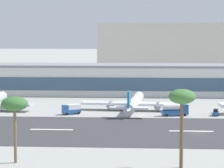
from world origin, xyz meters
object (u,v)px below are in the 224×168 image
object	(u,v)px
service_fuel_truck_2	(175,110)
palm_tree_0	(182,99)
service_baggage_tug_0	(216,113)
service_box_truck_1	(71,109)
distant_hotel_block	(201,50)
airliner_blue_tail_gate_1	(134,103)
terminal_building	(136,80)
palm_tree_1	(15,105)

from	to	relation	value
service_fuel_truck_2	palm_tree_0	distance (m)	65.63
service_baggage_tug_0	service_box_truck_1	world-z (taller)	service_box_truck_1
distant_hotel_block	service_baggage_tug_0	world-z (taller)	distant_hotel_block
airliner_blue_tail_gate_1	service_baggage_tug_0	bearing A→B (deg)	-103.40
distant_hotel_block	palm_tree_0	bearing A→B (deg)	-97.30
terminal_building	distant_hotel_block	distance (m)	98.54
service_baggage_tug_0	service_fuel_truck_2	bearing A→B (deg)	107.82
terminal_building	service_box_truck_1	bearing A→B (deg)	-110.20
airliner_blue_tail_gate_1	service_box_truck_1	distance (m)	22.15
airliner_blue_tail_gate_1	palm_tree_1	distance (m)	76.39
terminal_building	airliner_blue_tail_gate_1	world-z (taller)	terminal_building
distant_hotel_block	palm_tree_1	distance (m)	218.30
airliner_blue_tail_gate_1	palm_tree_0	distance (m)	75.84
terminal_building	palm_tree_1	xyz separation A→B (m)	(-23.06, -119.12, 5.49)
service_baggage_tug_0	palm_tree_0	distance (m)	68.55
terminal_building	service_fuel_truck_2	distance (m)	58.36
palm_tree_0	distant_hotel_block	bearing A→B (deg)	82.70
terminal_building	service_baggage_tug_0	xyz separation A→B (m)	(26.64, -55.64, -5.50)
distant_hotel_block	airliner_blue_tail_gate_1	distance (m)	143.11
service_fuel_truck_2	distant_hotel_block	bearing A→B (deg)	69.51
service_baggage_tug_0	service_box_truck_1	distance (m)	47.04
terminal_building	airliner_blue_tail_gate_1	distance (m)	47.05
service_box_truck_1	palm_tree_0	bearing A→B (deg)	83.34
service_box_truck_1	palm_tree_0	size ratio (longest dim) A/B	0.40
terminal_building	palm_tree_0	size ratio (longest dim) A/B	9.56
service_box_truck_1	service_fuel_truck_2	size ratio (longest dim) A/B	0.72
airliner_blue_tail_gate_1	palm_tree_0	world-z (taller)	palm_tree_0
palm_tree_0	service_fuel_truck_2	bearing A→B (deg)	87.68
terminal_building	service_box_truck_1	distance (m)	59.29
service_box_truck_1	service_baggage_tug_0	bearing A→B (deg)	147.67
service_box_truck_1	palm_tree_0	xyz separation A→B (m)	(31.25, -65.66, 11.95)
distant_hotel_block	service_box_truck_1	xyz separation A→B (m)	(-58.33, -145.91, -14.30)
service_box_truck_1	distant_hotel_block	bearing A→B (deg)	-143.90
service_box_truck_1	palm_tree_0	distance (m)	73.70
service_baggage_tug_0	palm_tree_1	world-z (taller)	palm_tree_1
service_baggage_tug_0	service_fuel_truck_2	distance (m)	13.25
palm_tree_0	palm_tree_1	size ratio (longest dim) A/B	1.14
terminal_building	distant_hotel_block	xyz separation A→B (m)	(37.93, 90.44, 9.55)
palm_tree_0	terminal_building	bearing A→B (deg)	95.12
terminal_building	palm_tree_0	xyz separation A→B (m)	(10.84, -121.13, 7.20)
service_fuel_truck_2	palm_tree_1	xyz separation A→B (m)	(-36.52, -62.51, 10.01)
airliner_blue_tail_gate_1	service_box_truck_1	xyz separation A→B (m)	(-20.40, -8.57, -0.90)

